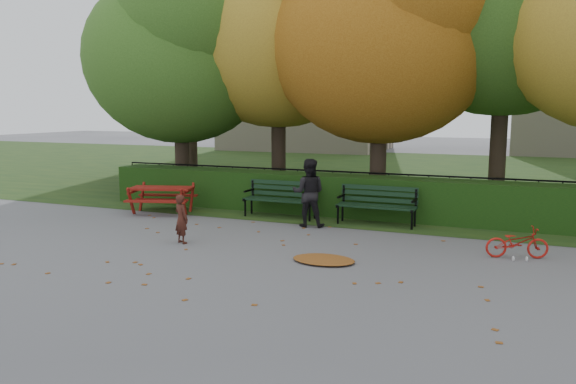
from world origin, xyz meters
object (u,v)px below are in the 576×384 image
at_px(tree_f, 193,23).
at_px(bicycle, 517,242).
at_px(bench_right, 377,202).
at_px(tree_a, 184,44).
at_px(tree_b, 286,13).
at_px(picnic_table, 162,193).
at_px(adult, 309,193).
at_px(bench_left, 281,196).
at_px(child, 181,219).
at_px(tree_c, 392,23).

relative_size(tree_f, bicycle, 8.49).
bearing_deg(bench_right, bicycle, -32.70).
xyz_separation_m(tree_a, tree_b, (2.74, 1.17, 0.88)).
distance_m(tree_f, picnic_table, 8.55).
bearing_deg(tree_a, adult, -28.64).
height_order(tree_b, bicycle, tree_b).
xyz_separation_m(tree_a, adult, (4.90, -2.68, -3.75)).
height_order(bench_left, bicycle, bench_left).
relative_size(tree_f, bench_right, 5.10).
distance_m(tree_a, adult, 6.73).
relative_size(bench_left, adult, 1.17).
bearing_deg(tree_b, child, -86.37).
distance_m(tree_b, adult, 6.39).
bearing_deg(tree_c, child, -117.51).
distance_m(child, adult, 3.04).
xyz_separation_m(bench_left, picnic_table, (-3.03, -0.67, -0.00)).
xyz_separation_m(picnic_table, adult, (4.04, -0.14, 0.26)).
height_order(tree_c, child, tree_c).
distance_m(tree_f, bench_left, 9.56).
bearing_deg(child, tree_b, -63.13).
relative_size(tree_c, picnic_table, 4.33).
relative_size(tree_a, tree_c, 0.94).
height_order(tree_b, child, tree_b).
distance_m(bench_right, child, 4.53).
bearing_deg(adult, child, 41.29).
distance_m(tree_f, child, 11.42).
relative_size(tree_a, bench_right, 4.16).
xyz_separation_m(tree_a, picnic_table, (0.86, -2.54, -4.00)).
bearing_deg(bench_left, child, -102.82).
bearing_deg(adult, bench_left, -51.49).
distance_m(tree_a, picnic_table, 4.82).
relative_size(tree_a, picnic_table, 4.05).
bearing_deg(tree_f, child, -59.97).
bearing_deg(tree_c, bicycle, -52.02).
height_order(picnic_table, child, child).
xyz_separation_m(tree_b, bicycle, (6.55, -4.97, -5.12)).
height_order(tree_a, tree_b, tree_b).
distance_m(tree_a, tree_c, 6.04).
height_order(child, bicycle, child).
relative_size(tree_b, adult, 5.69).
relative_size(bench_left, bicycle, 1.66).
relative_size(tree_b, tree_c, 1.10).
height_order(tree_c, bench_right, tree_c).
distance_m(tree_a, bicycle, 10.90).
height_order(tree_f, picnic_table, tree_f).
distance_m(tree_b, tree_f, 5.32).
bearing_deg(bench_right, picnic_table, -173.01).
xyz_separation_m(child, adult, (1.76, 2.47, 0.28)).
xyz_separation_m(tree_b, bench_right, (3.54, -3.04, -4.88)).
xyz_separation_m(picnic_table, child, (2.28, -2.60, -0.03)).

